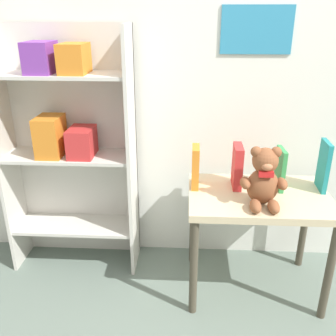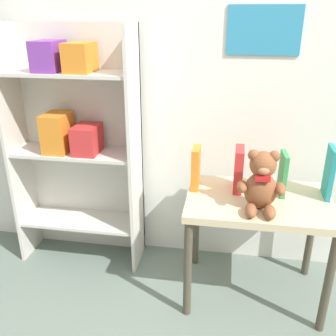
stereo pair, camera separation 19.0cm
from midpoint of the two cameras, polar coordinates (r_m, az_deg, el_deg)
wall_back at (r=2.06m, az=5.51°, el=18.11°), size 4.80×0.07×2.50m
bookshelf_side at (r=2.15m, az=-17.36°, el=4.11°), size 0.71×0.26×1.36m
display_table at (r=1.94m, az=10.82°, el=-6.09°), size 0.70×0.48×0.57m
teddy_bear at (r=1.76m, az=11.43°, el=-1.72°), size 0.22×0.20×0.28m
book_standing_orange at (r=1.91m, az=1.37°, el=0.11°), size 0.04×0.12×0.22m
book_standing_red at (r=1.93m, az=7.77°, el=0.20°), size 0.05×0.15×0.22m
book_standing_green at (r=1.94m, az=14.10°, el=-0.20°), size 0.03×0.13×0.21m
book_standing_teal at (r=1.99m, az=20.17°, el=0.26°), size 0.03×0.14×0.25m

